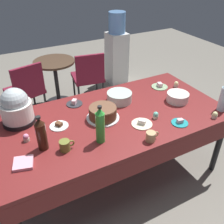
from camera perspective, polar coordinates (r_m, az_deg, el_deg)
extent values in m
plane|color=slate|center=(2.85, 0.00, -13.62)|extent=(9.00, 9.00, 0.00)
cube|color=maroon|center=(2.37, 0.00, -1.42)|extent=(2.20, 1.10, 0.04)
cylinder|color=black|center=(2.88, 23.12, -6.77)|extent=(0.06, 0.06, 0.71)
cylinder|color=black|center=(2.79, -23.97, -8.39)|extent=(0.06, 0.06, 0.71)
cylinder|color=black|center=(3.39, 11.58, 1.92)|extent=(0.06, 0.06, 0.71)
cube|color=maroon|center=(2.08, 7.18, -11.44)|extent=(2.20, 0.01, 0.18)
cube|color=maroon|center=(2.85, -5.15, 2.24)|extent=(2.20, 0.01, 0.18)
cylinder|color=silver|center=(2.33, -2.08, -1.31)|extent=(0.31, 0.31, 0.01)
cylinder|color=brown|center=(2.30, -2.11, -0.15)|extent=(0.26, 0.26, 0.10)
cylinder|color=brown|center=(2.27, -2.13, 0.99)|extent=(0.25, 0.25, 0.01)
cylinder|color=black|center=(2.42, -20.37, -1.81)|extent=(0.29, 0.29, 0.04)
cylinder|color=white|center=(2.37, -20.84, 0.22)|extent=(0.28, 0.28, 0.17)
sphere|color=#B2BCC1|center=(2.32, -21.32, 2.31)|extent=(0.24, 0.24, 0.24)
cylinder|color=#B2C6BC|center=(2.58, 1.69, 3.45)|extent=(0.26, 0.26, 0.10)
cylinder|color=silver|center=(2.67, 14.72, 3.30)|extent=(0.22, 0.22, 0.09)
cylinder|color=teal|center=(2.35, 15.16, -2.40)|extent=(0.15, 0.15, 0.01)
cube|color=beige|center=(2.34, 15.24, -1.96)|extent=(0.06, 0.05, 0.04)
cylinder|color=#8CA87F|center=(2.93, 10.78, 5.68)|extent=(0.18, 0.18, 0.01)
cube|color=beige|center=(2.92, 10.83, 6.13)|extent=(0.06, 0.07, 0.04)
cylinder|color=beige|center=(2.27, 6.82, -2.71)|extent=(0.19, 0.19, 0.01)
cube|color=white|center=(2.26, 6.86, -2.19)|extent=(0.08, 0.08, 0.04)
cylinder|color=#2D2D33|center=(2.57, -8.55, 1.86)|extent=(0.16, 0.16, 0.01)
cube|color=beige|center=(2.56, -8.59, 2.35)|extent=(0.07, 0.07, 0.04)
cylinder|color=white|center=(2.28, -11.96, -3.14)|extent=(0.17, 0.17, 0.01)
cube|color=brown|center=(2.27, -12.02, -2.72)|extent=(0.07, 0.07, 0.03)
cylinder|color=beige|center=(2.18, -18.90, -5.90)|extent=(0.05, 0.05, 0.03)
sphere|color=pink|center=(2.16, -19.04, -5.31)|extent=(0.05, 0.05, 0.05)
cylinder|color=beige|center=(2.97, 14.37, 5.85)|extent=(0.05, 0.05, 0.03)
sphere|color=beige|center=(2.96, 14.44, 6.34)|extent=(0.05, 0.05, 0.05)
cylinder|color=beige|center=(2.52, 22.30, -0.97)|extent=(0.05, 0.05, 0.03)
sphere|color=beige|center=(2.50, 22.43, -0.42)|extent=(0.05, 0.05, 0.05)
cylinder|color=beige|center=(2.36, 9.88, -1.08)|extent=(0.05, 0.05, 0.03)
sphere|color=#6BC6B2|center=(2.35, 9.94, -0.50)|extent=(0.05, 0.05, 0.05)
cylinder|color=silver|center=(2.63, 24.15, 2.70)|extent=(0.09, 0.09, 0.24)
cylinder|color=#33190F|center=(2.00, -15.73, -5.37)|extent=(0.08, 0.08, 0.23)
cone|color=#33190F|center=(1.92, -16.36, -2.05)|extent=(0.07, 0.07, 0.05)
cylinder|color=black|center=(1.90, -16.51, -1.21)|extent=(0.04, 0.04, 0.02)
cylinder|color=green|center=(1.99, -2.69, -3.60)|extent=(0.07, 0.07, 0.27)
cone|color=green|center=(1.90, -2.82, 0.25)|extent=(0.07, 0.07, 0.05)
cylinder|color=black|center=(1.88, -2.84, 1.12)|extent=(0.03, 0.03, 0.02)
cylinder|color=tan|center=(2.07, 8.79, -5.56)|extent=(0.08, 0.08, 0.08)
torus|color=tan|center=(2.10, 9.97, -5.03)|extent=(0.05, 0.01, 0.05)
cylinder|color=olive|center=(1.99, -10.72, -7.54)|extent=(0.08, 0.08, 0.09)
torus|color=olive|center=(2.00, -9.28, -7.01)|extent=(0.06, 0.01, 0.06)
cube|color=pink|center=(1.97, -19.56, -10.92)|extent=(0.17, 0.17, 0.02)
cube|color=maroon|center=(3.69, -19.29, 4.60)|extent=(0.53, 0.53, 0.05)
cube|color=maroon|center=(3.43, -18.55, 6.76)|extent=(0.42, 0.14, 0.40)
cylinder|color=black|center=(4.02, -17.45, 3.62)|extent=(0.04, 0.04, 0.40)
cylinder|color=black|center=(3.91, -22.35, 1.69)|extent=(0.04, 0.04, 0.40)
cylinder|color=black|center=(3.71, -14.81, 1.54)|extent=(0.04, 0.04, 0.40)
cylinder|color=black|center=(3.59, -20.05, -0.62)|extent=(0.04, 0.04, 0.40)
cube|color=maroon|center=(3.90, -5.60, 7.93)|extent=(0.50, 0.50, 0.05)
cube|color=maroon|center=(3.64, -5.00, 9.89)|extent=(0.42, 0.10, 0.40)
cylinder|color=black|center=(4.21, -3.56, 6.57)|extent=(0.03, 0.03, 0.40)
cylinder|color=black|center=(4.14, -8.65, 5.74)|extent=(0.03, 0.03, 0.40)
cylinder|color=black|center=(3.89, -2.00, 4.22)|extent=(0.03, 0.03, 0.40)
cylinder|color=black|center=(3.81, -7.48, 3.29)|extent=(0.03, 0.03, 0.40)
cylinder|color=#473323|center=(3.80, -13.10, 11.09)|extent=(0.60, 0.60, 0.03)
cylinder|color=black|center=(3.94, -12.47, 6.37)|extent=(0.06, 0.06, 0.67)
cylinder|color=black|center=(4.10, -11.90, 2.07)|extent=(0.44, 0.44, 0.02)
cube|color=silver|center=(4.54, 1.06, 12.08)|extent=(0.32, 0.32, 0.90)
cylinder|color=#6699D8|center=(4.35, 1.15, 19.72)|extent=(0.28, 0.28, 0.34)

